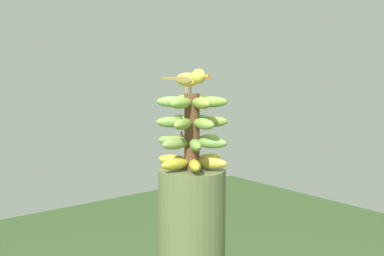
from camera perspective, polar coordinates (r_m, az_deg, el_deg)
The scene contains 2 objects.
banana_bunch at distance 1.86m, azimuth -0.02°, elevation -0.42°, with size 0.26×0.25×0.27m.
perched_bird at distance 1.85m, azimuth -0.06°, elevation 5.35°, with size 0.08×0.20×0.09m.
Camera 1 is at (1.16, 1.42, 1.68)m, focal length 49.57 mm.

